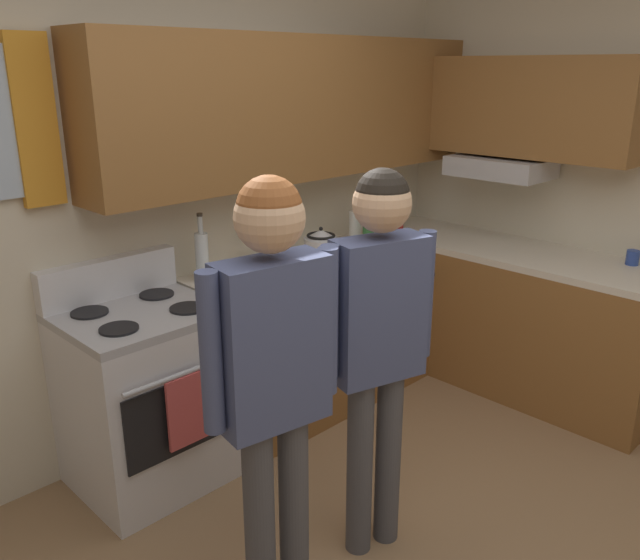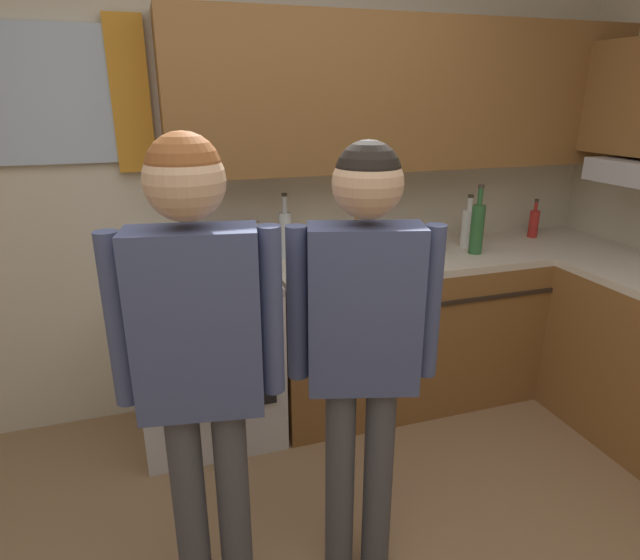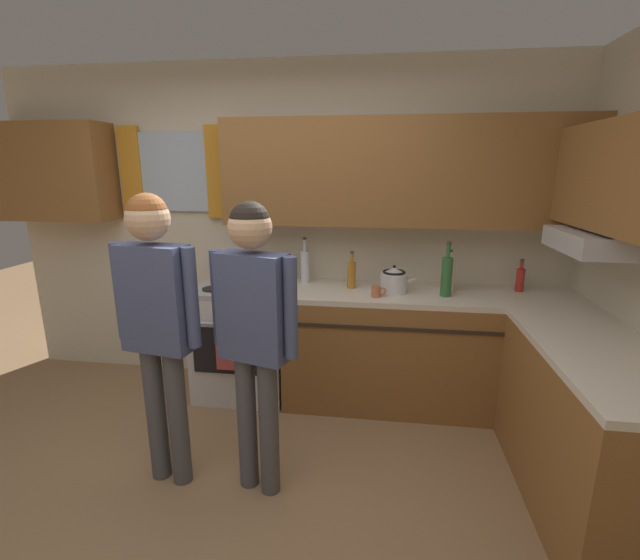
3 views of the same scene
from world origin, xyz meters
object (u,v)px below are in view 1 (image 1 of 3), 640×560
at_px(stove_oven, 147,394).
at_px(adult_left, 273,361).
at_px(cup_terracotta, 323,264).
at_px(mug_cobalt_blue, 633,257).
at_px(bottle_wine_green, 369,227).
at_px(stovetop_kettle, 321,245).
at_px(adult_in_plaid, 378,324).
at_px(bottle_tall_clear, 202,255).
at_px(bottle_sauce_red, 399,216).
at_px(bottle_milk_white, 355,227).
at_px(bottle_oil_amber, 271,251).

distance_m(stove_oven, adult_left, 1.25).
bearing_deg(cup_terracotta, mug_cobalt_blue, -41.07).
bearing_deg(bottle_wine_green, stove_oven, 177.34).
xyz_separation_m(stove_oven, stovetop_kettle, (1.18, -0.03, 0.53)).
distance_m(stove_oven, adult_in_plaid, 1.30).
bearing_deg(bottle_tall_clear, bottle_wine_green, -12.18).
bearing_deg(bottle_tall_clear, bottle_sauce_red, -0.83).
xyz_separation_m(stove_oven, bottle_sauce_red, (2.11, 0.14, 0.53)).
relative_size(stove_oven, adult_left, 0.66).
bearing_deg(adult_in_plaid, bottle_milk_white, 45.27).
xyz_separation_m(bottle_oil_amber, bottle_wine_green, (0.69, -0.12, 0.04)).
xyz_separation_m(cup_terracotta, adult_in_plaid, (-0.63, -0.93, 0.09)).
relative_size(bottle_wine_green, stovetop_kettle, 1.44).
bearing_deg(mug_cobalt_blue, cup_terracotta, 138.93).
relative_size(bottle_oil_amber, adult_in_plaid, 0.17).
bearing_deg(cup_terracotta, bottle_wine_green, 10.78).
xyz_separation_m(bottle_milk_white, adult_in_plaid, (-1.16, -1.17, 0.01)).
height_order(bottle_milk_white, adult_left, adult_left).
bearing_deg(stove_oven, bottle_oil_amber, 3.46).
relative_size(bottle_oil_amber, bottle_sauce_red, 1.16).
bearing_deg(stovetop_kettle, bottle_milk_white, 13.74).
height_order(bottle_sauce_red, bottle_milk_white, bottle_milk_white).
bearing_deg(stovetop_kettle, stove_oven, 178.65).
height_order(cup_terracotta, mug_cobalt_blue, mug_cobalt_blue).
relative_size(mug_cobalt_blue, adult_left, 0.07).
bearing_deg(bottle_tall_clear, adult_in_plaid, -92.39).
relative_size(mug_cobalt_blue, adult_in_plaid, 0.07).
bearing_deg(bottle_wine_green, adult_left, -148.38).
relative_size(bottle_tall_clear, adult_in_plaid, 0.22).
bearing_deg(bottle_tall_clear, bottle_milk_white, -4.53).
xyz_separation_m(stovetop_kettle, adult_left, (-1.29, -1.07, 0.06)).
bearing_deg(bottle_oil_amber, bottle_tall_clear, 164.35).
distance_m(stove_oven, bottle_oil_amber, 1.02).
xyz_separation_m(bottle_sauce_red, bottle_milk_white, (-0.53, -0.06, 0.03)).
bearing_deg(bottle_tall_clear, stovetop_kettle, -14.90).
bearing_deg(mug_cobalt_blue, bottle_oil_amber, 137.97).
bearing_deg(stove_oven, mug_cobalt_blue, -29.14).
height_order(cup_terracotta, stovetop_kettle, stovetop_kettle).
height_order(bottle_tall_clear, mug_cobalt_blue, bottle_tall_clear).
bearing_deg(stove_oven, bottle_sauce_red, 3.67).
distance_m(stove_oven, bottle_tall_clear, 0.76).
bearing_deg(cup_terracotta, stove_oven, 171.09).
distance_m(bottle_sauce_red, cup_terracotta, 1.10).
bearing_deg(cup_terracotta, bottle_sauce_red, 15.90).
height_order(stove_oven, bottle_milk_white, bottle_milk_white).
xyz_separation_m(bottle_wine_green, adult_left, (-1.66, -1.02, 0.00)).
bearing_deg(bottle_sauce_red, adult_in_plaid, -143.84).
bearing_deg(bottle_milk_white, stove_oven, -177.42).
height_order(cup_terracotta, adult_in_plaid, adult_in_plaid).
bearing_deg(stove_oven, bottle_wine_green, -2.66).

